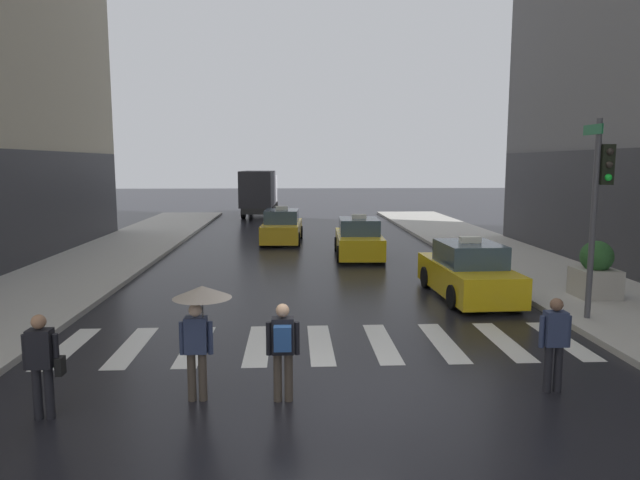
# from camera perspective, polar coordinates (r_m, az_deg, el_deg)

# --- Properties ---
(ground_plane) EXTENTS (160.00, 160.00, 0.00)m
(ground_plane) POSITION_cam_1_polar(r_m,az_deg,el_deg) (9.78, 0.94, -15.85)
(ground_plane) COLOR black
(crosswalk_markings) EXTENTS (11.30, 2.80, 0.01)m
(crosswalk_markings) POSITION_cam_1_polar(r_m,az_deg,el_deg) (12.58, 0.04, -10.37)
(crosswalk_markings) COLOR silver
(crosswalk_markings) RESTS_ON ground
(traffic_light_pole) EXTENTS (0.44, 0.84, 4.80)m
(traffic_light_pole) POSITION_cam_1_polar(r_m,az_deg,el_deg) (15.10, 26.23, 4.45)
(traffic_light_pole) COLOR #47474C
(traffic_light_pole) RESTS_ON curb_right
(taxi_lead) EXTENTS (2.06, 4.60, 1.80)m
(taxi_lead) POSITION_cam_1_polar(r_m,az_deg,el_deg) (17.21, 14.63, -3.19)
(taxi_lead) COLOR yellow
(taxi_lead) RESTS_ON ground
(taxi_second) EXTENTS (2.07, 4.61, 1.80)m
(taxi_second) POSITION_cam_1_polar(r_m,az_deg,el_deg) (23.86, 3.90, 0.04)
(taxi_second) COLOR yellow
(taxi_second) RESTS_ON ground
(taxi_third) EXTENTS (2.12, 4.63, 1.80)m
(taxi_third) POSITION_cam_1_polar(r_m,az_deg,el_deg) (28.31, -3.83, 1.25)
(taxi_third) COLOR gold
(taxi_third) RESTS_ON ground
(box_truck) EXTENTS (2.51, 7.62, 3.35)m
(box_truck) POSITION_cam_1_polar(r_m,az_deg,el_deg) (42.02, -6.12, 4.88)
(box_truck) COLOR #2D2D2D
(box_truck) RESTS_ON ground
(pedestrian_with_umbrella) EXTENTS (0.96, 0.96, 1.94)m
(pedestrian_with_umbrella) POSITION_cam_1_polar(r_m,az_deg,el_deg) (9.51, -11.95, -7.03)
(pedestrian_with_umbrella) COLOR #473D33
(pedestrian_with_umbrella) RESTS_ON ground
(pedestrian_with_backpack) EXTENTS (0.55, 0.43, 1.65)m
(pedestrian_with_backpack) POSITION_cam_1_polar(r_m,az_deg,el_deg) (9.42, -3.75, -10.46)
(pedestrian_with_backpack) COLOR #473D33
(pedestrian_with_backpack) RESTS_ON ground
(pedestrian_with_handbag) EXTENTS (0.60, 0.24, 1.65)m
(pedestrian_with_handbag) POSITION_cam_1_polar(r_m,az_deg,el_deg) (9.79, -26.11, -10.80)
(pedestrian_with_handbag) COLOR black
(pedestrian_with_handbag) RESTS_ON ground
(pedestrian_plain_coat) EXTENTS (0.55, 0.24, 1.65)m
(pedestrian_plain_coat) POSITION_cam_1_polar(r_m,az_deg,el_deg) (10.60, 22.48, -9.16)
(pedestrian_plain_coat) COLOR black
(pedestrian_plain_coat) RESTS_ON ground
(planter_near_corner) EXTENTS (1.10, 1.10, 1.60)m
(planter_near_corner) POSITION_cam_1_polar(r_m,az_deg,el_deg) (17.85, 25.94, -2.86)
(planter_near_corner) COLOR #A8A399
(planter_near_corner) RESTS_ON curb_right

